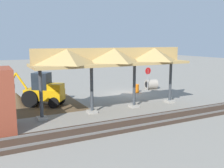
{
  "coord_description": "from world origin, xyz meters",
  "views": [
    {
      "loc": [
        12.9,
        22.0,
        5.3
      ],
      "look_at": [
        2.91,
        2.25,
        1.6
      ],
      "focal_mm": 40.0,
      "sensor_mm": 36.0,
      "label": 1
    }
  ],
  "objects_px": {
    "concrete_pipe": "(151,84)",
    "backhoe": "(43,91)",
    "stop_sign": "(148,74)",
    "traffic_barrel": "(136,89)"
  },
  "relations": [
    {
      "from": "concrete_pipe",
      "to": "backhoe",
      "type": "bearing_deg",
      "value": 9.63
    },
    {
      "from": "backhoe",
      "to": "stop_sign",
      "type": "bearing_deg",
      "value": -172.63
    },
    {
      "from": "traffic_barrel",
      "to": "stop_sign",
      "type": "bearing_deg",
      "value": -166.15
    },
    {
      "from": "stop_sign",
      "to": "traffic_barrel",
      "type": "bearing_deg",
      "value": 13.85
    },
    {
      "from": "backhoe",
      "to": "concrete_pipe",
      "type": "bearing_deg",
      "value": -170.37
    },
    {
      "from": "stop_sign",
      "to": "backhoe",
      "type": "bearing_deg",
      "value": 7.37
    },
    {
      "from": "stop_sign",
      "to": "concrete_pipe",
      "type": "bearing_deg",
      "value": -145.82
    },
    {
      "from": "backhoe",
      "to": "concrete_pipe",
      "type": "relative_size",
      "value": 3.42
    },
    {
      "from": "stop_sign",
      "to": "backhoe",
      "type": "xyz_separation_m",
      "value": [
        11.75,
        1.52,
        -0.6
      ]
    },
    {
      "from": "backhoe",
      "to": "concrete_pipe",
      "type": "height_order",
      "value": "backhoe"
    }
  ]
}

